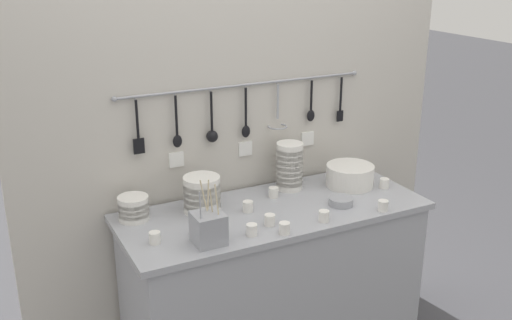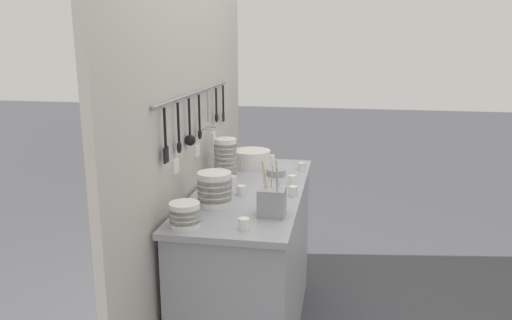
# 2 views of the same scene
# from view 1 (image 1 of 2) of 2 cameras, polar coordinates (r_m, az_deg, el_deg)

# --- Properties ---
(counter) EXTENTS (1.42, 0.57, 0.90)m
(counter) POSITION_cam_1_polar(r_m,az_deg,el_deg) (2.97, 1.60, -12.58)
(counter) COLOR #9EA0A8
(counter) RESTS_ON ground
(back_wall) EXTENTS (2.22, 0.11, 1.96)m
(back_wall) POSITION_cam_1_polar(r_m,az_deg,el_deg) (2.99, -1.22, -0.95)
(back_wall) COLOR #BCB7AD
(back_wall) RESTS_ON ground
(bowl_stack_back_corner) EXTENTS (0.17, 0.17, 0.17)m
(bowl_stack_back_corner) POSITION_cam_1_polar(r_m,az_deg,el_deg) (2.71, -5.17, -3.27)
(bowl_stack_back_corner) COLOR silver
(bowl_stack_back_corner) RESTS_ON counter
(bowl_stack_short_front) EXTENTS (0.13, 0.13, 0.24)m
(bowl_stack_short_front) POSITION_cam_1_polar(r_m,az_deg,el_deg) (2.94, 3.21, -0.59)
(bowl_stack_short_front) COLOR silver
(bowl_stack_short_front) RESTS_ON counter
(bowl_stack_tall_left) EXTENTS (0.13, 0.13, 0.11)m
(bowl_stack_tall_left) POSITION_cam_1_polar(r_m,az_deg,el_deg) (2.68, -11.59, -4.51)
(bowl_stack_tall_left) COLOR silver
(bowl_stack_tall_left) RESTS_ON counter
(plate_stack) EXTENTS (0.24, 0.24, 0.11)m
(plate_stack) POSITION_cam_1_polar(r_m,az_deg,el_deg) (3.03, 8.94, -1.47)
(plate_stack) COLOR silver
(plate_stack) RESTS_ON counter
(steel_mixing_bowl) EXTENTS (0.11, 0.11, 0.04)m
(steel_mixing_bowl) POSITION_cam_1_polar(r_m,az_deg,el_deg) (2.82, 8.09, -3.91)
(steel_mixing_bowl) COLOR #93969E
(steel_mixing_bowl) RESTS_ON counter
(cutlery_caddy) EXTENTS (0.12, 0.12, 0.26)m
(cutlery_caddy) POSITION_cam_1_polar(r_m,az_deg,el_deg) (2.43, -4.55, -6.47)
(cutlery_caddy) COLOR #93969E
(cutlery_caddy) RESTS_ON counter
(cup_edge_near) EXTENTS (0.05, 0.05, 0.05)m
(cup_edge_near) POSITION_cam_1_polar(r_m,az_deg,el_deg) (2.78, 12.01, -4.28)
(cup_edge_near) COLOR silver
(cup_edge_near) RESTS_ON counter
(cup_beside_plates) EXTENTS (0.05, 0.05, 0.05)m
(cup_beside_plates) POSITION_cam_1_polar(r_m,az_deg,el_deg) (2.47, -9.61, -7.32)
(cup_beside_plates) COLOR silver
(cup_beside_plates) RESTS_ON counter
(cup_back_right) EXTENTS (0.05, 0.05, 0.05)m
(cup_back_right) POSITION_cam_1_polar(r_m,az_deg,el_deg) (2.59, 1.32, -5.73)
(cup_back_right) COLOR silver
(cup_back_right) RESTS_ON counter
(cup_back_left) EXTENTS (0.05, 0.05, 0.05)m
(cup_back_left) POSITION_cam_1_polar(r_m,az_deg,el_deg) (2.50, -0.41, -6.67)
(cup_back_left) COLOR silver
(cup_back_left) RESTS_ON counter
(cup_mid_row) EXTENTS (0.05, 0.05, 0.05)m
(cup_mid_row) POSITION_cam_1_polar(r_m,az_deg,el_deg) (2.52, 2.73, -6.51)
(cup_mid_row) COLOR silver
(cup_mid_row) RESTS_ON counter
(cup_by_caddy) EXTENTS (0.05, 0.05, 0.05)m
(cup_by_caddy) POSITION_cam_1_polar(r_m,az_deg,el_deg) (2.87, 1.68, -3.10)
(cup_by_caddy) COLOR silver
(cup_by_caddy) RESTS_ON counter
(cup_centre) EXTENTS (0.05, 0.05, 0.05)m
(cup_centre) POSITION_cam_1_polar(r_m,az_deg,el_deg) (2.64, 6.48, -5.33)
(cup_centre) COLOR silver
(cup_centre) RESTS_ON counter
(cup_front_right) EXTENTS (0.05, 0.05, 0.05)m
(cup_front_right) POSITION_cam_1_polar(r_m,az_deg,el_deg) (3.04, 12.12, -2.19)
(cup_front_right) COLOR silver
(cup_front_right) RESTS_ON counter
(cup_front_left) EXTENTS (0.05, 0.05, 0.05)m
(cup_front_left) POSITION_cam_1_polar(r_m,az_deg,el_deg) (2.71, -0.77, -4.45)
(cup_front_left) COLOR silver
(cup_front_left) RESTS_ON counter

